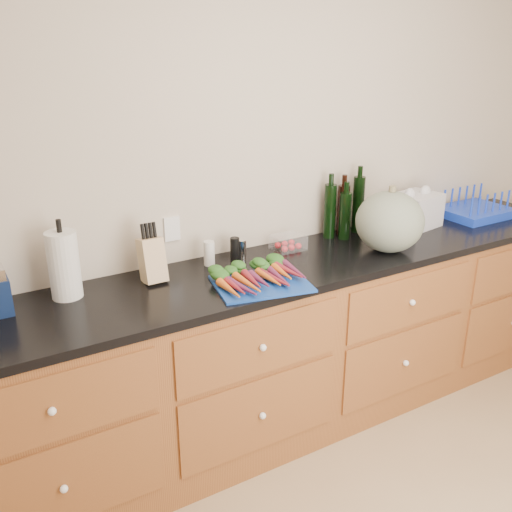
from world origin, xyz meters
TOP-DOWN VIEW (x-y plane):
  - wall_back at (0.00, 1.62)m, footprint 4.10×0.05m
  - cabinets at (0.00, 1.30)m, footprint 3.60×0.64m
  - countertop at (0.00, 1.30)m, footprint 3.64×0.62m
  - cutting_board at (-0.36, 1.14)m, footprint 0.48×0.40m
  - carrots at (-0.36, 1.18)m, footprint 0.38×0.28m
  - squash at (0.44, 1.19)m, footprint 0.36×0.36m
  - paper_towel at (-1.15, 1.46)m, footprint 0.13×0.13m
  - knife_block at (-0.77, 1.44)m, footprint 0.10×0.10m
  - grinder_salt at (-0.46, 1.48)m, footprint 0.05×0.05m
  - grinder_pepper at (-0.31, 1.48)m, footprint 0.05×0.05m
  - canister_chrome at (-0.27, 1.48)m, footprint 0.04×0.04m
  - tomato_box at (0.00, 1.47)m, footprint 0.16×0.13m
  - bottles at (0.40, 1.51)m, footprint 0.27×0.14m
  - grocery_bag at (0.87, 1.42)m, footprint 0.30×0.26m
  - dish_rack at (1.35, 1.38)m, footprint 0.42×0.34m

SIDE VIEW (x-z plane):
  - cabinets at x=0.00m, z-range 0.00..0.90m
  - countertop at x=0.00m, z-range 0.90..0.94m
  - cutting_board at x=-0.36m, z-range 0.94..0.95m
  - carrots at x=-0.36m, z-range 0.95..1.00m
  - tomato_box at x=0.00m, z-range 0.94..1.02m
  - dish_rack at x=1.35m, z-range 0.90..1.06m
  - canister_chrome at x=-0.27m, z-range 0.94..1.04m
  - grinder_pepper at x=-0.31m, z-range 0.94..1.06m
  - grinder_salt at x=-0.46m, z-range 0.94..1.06m
  - grocery_bag at x=0.87m, z-range 0.94..1.14m
  - knife_block at x=-0.77m, z-range 0.94..1.14m
  - bottles at x=0.40m, z-range 0.93..1.25m
  - paper_towel at x=-1.15m, z-range 0.94..1.24m
  - squash at x=0.44m, z-range 0.94..1.26m
  - wall_back at x=0.00m, z-range 0.00..2.60m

